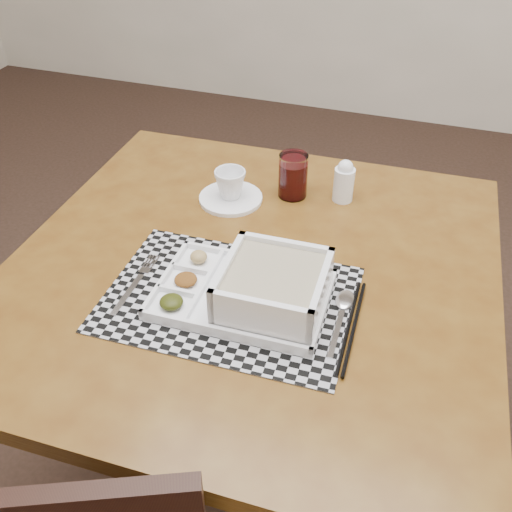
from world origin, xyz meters
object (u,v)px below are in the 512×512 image
Objects in this scene: serving_tray at (264,291)px; creamer_bottle at (344,181)px; dining_table at (252,291)px; cup at (230,184)px; juice_glass at (293,177)px.

serving_tray is 3.13× the size of creamer_bottle.
cup is at bearing 120.62° from dining_table.
creamer_bottle is (0.13, 0.30, 0.12)m from dining_table.
dining_table is 0.35m from creamer_bottle.
dining_table is 9.43× the size of juice_glass.
dining_table is at bearing -54.41° from cup.
cup is (-0.19, 0.32, 0.01)m from serving_tray.
juice_glass reaches higher than serving_tray.
cup is at bearing -152.82° from juice_glass.
serving_tray is 4.42× the size of cup.
dining_table is 0.27m from cup.
dining_table is 13.61× the size of cup.
juice_glass is 1.02× the size of creamer_bottle.
cup is at bearing 120.03° from serving_tray.
juice_glass is at bearing 88.48° from dining_table.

